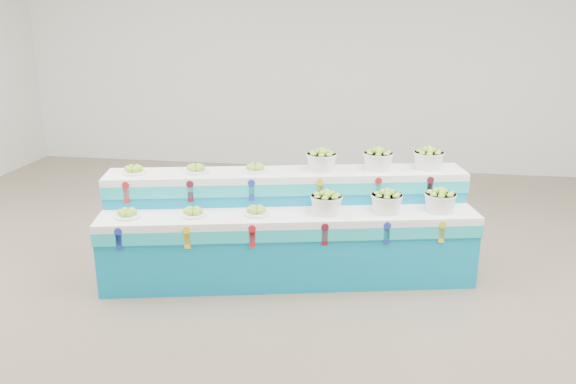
% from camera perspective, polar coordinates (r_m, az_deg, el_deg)
% --- Properties ---
extents(ground, '(10.00, 10.00, 0.00)m').
position_cam_1_polar(ground, '(5.39, -3.48, -10.89)').
color(ground, brown).
rests_on(ground, ground).
extents(back_wall, '(10.00, 0.00, 10.00)m').
position_cam_1_polar(back_wall, '(9.71, 2.84, 13.99)').
color(back_wall, silver).
rests_on(back_wall, ground).
extents(display_stand, '(3.73, 1.70, 1.02)m').
position_cam_1_polar(display_stand, '(5.75, 0.00, -3.43)').
color(display_stand, '#0889B8').
rests_on(display_stand, ground).
extents(plate_lower_left, '(0.29, 0.29, 0.09)m').
position_cam_1_polar(plate_lower_left, '(5.57, -15.57, -1.99)').
color(plate_lower_left, white).
rests_on(plate_lower_left, display_stand).
extents(plate_lower_mid, '(0.29, 0.29, 0.09)m').
position_cam_1_polar(plate_lower_mid, '(5.47, -9.34, -1.91)').
color(plate_lower_mid, white).
rests_on(plate_lower_mid, display_stand).
extents(plate_lower_right, '(0.29, 0.29, 0.09)m').
position_cam_1_polar(plate_lower_right, '(5.44, -3.17, -1.80)').
color(plate_lower_right, white).
rests_on(plate_lower_right, display_stand).
extents(basket_lower_left, '(0.36, 0.36, 0.22)m').
position_cam_1_polar(basket_lower_left, '(5.47, 3.81, -1.03)').
color(basket_lower_left, silver).
rests_on(basket_lower_left, display_stand).
extents(basket_lower_mid, '(0.36, 0.36, 0.22)m').
position_cam_1_polar(basket_lower_mid, '(5.57, 9.69, -0.91)').
color(basket_lower_mid, silver).
rests_on(basket_lower_mid, display_stand).
extents(basket_lower_right, '(0.36, 0.36, 0.22)m').
position_cam_1_polar(basket_lower_right, '(5.71, 14.75, -0.79)').
color(basket_lower_right, silver).
rests_on(basket_lower_right, display_stand).
extents(plate_upper_left, '(0.29, 0.29, 0.09)m').
position_cam_1_polar(plate_upper_left, '(5.91, -14.94, 2.19)').
color(plate_upper_left, white).
rests_on(plate_upper_left, display_stand).
extents(plate_upper_mid, '(0.29, 0.29, 0.09)m').
position_cam_1_polar(plate_upper_mid, '(5.81, -9.07, 2.33)').
color(plate_upper_mid, white).
rests_on(plate_upper_mid, display_stand).
extents(plate_upper_right, '(0.29, 0.29, 0.09)m').
position_cam_1_polar(plate_upper_right, '(5.79, -3.25, 2.45)').
color(plate_upper_right, white).
rests_on(plate_upper_right, display_stand).
extents(basket_upper_left, '(0.36, 0.36, 0.22)m').
position_cam_1_polar(basket_upper_left, '(5.81, 3.32, 3.15)').
color(basket_upper_left, silver).
rests_on(basket_upper_left, display_stand).
extents(basket_upper_mid, '(0.36, 0.36, 0.22)m').
position_cam_1_polar(basket_upper_mid, '(5.91, 8.87, 3.20)').
color(basket_upper_mid, silver).
rests_on(basket_upper_mid, display_stand).
extents(basket_upper_right, '(0.36, 0.36, 0.22)m').
position_cam_1_polar(basket_upper_right, '(6.04, 13.68, 3.22)').
color(basket_upper_right, silver).
rests_on(basket_upper_right, display_stand).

